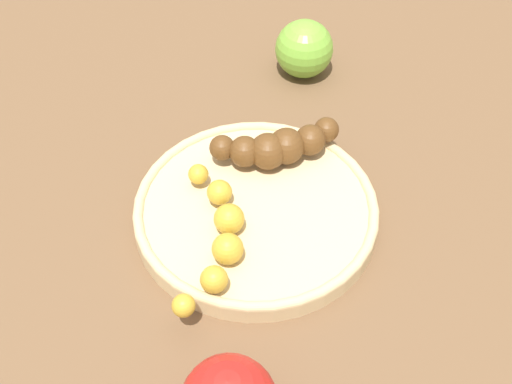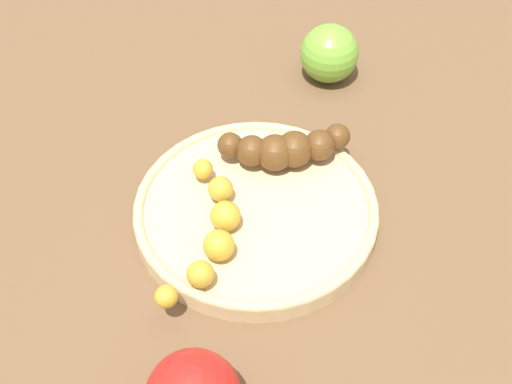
% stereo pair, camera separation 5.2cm
% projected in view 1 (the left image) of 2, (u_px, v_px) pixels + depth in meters
% --- Properties ---
extents(ground_plane, '(2.40, 2.40, 0.00)m').
position_uv_depth(ground_plane, '(256.00, 218.00, 0.64)').
color(ground_plane, brown).
extents(fruit_bowl, '(0.23, 0.23, 0.02)m').
position_uv_depth(fruit_bowl, '(256.00, 210.00, 0.63)').
color(fruit_bowl, '#D1B784').
rests_on(fruit_bowl, ground_plane).
extents(banana_spotted, '(0.16, 0.09, 0.03)m').
position_uv_depth(banana_spotted, '(219.00, 233.00, 0.58)').
color(banana_spotted, gold).
rests_on(banana_spotted, fruit_bowl).
extents(banana_overripe, '(0.10, 0.11, 0.04)m').
position_uv_depth(banana_overripe, '(278.00, 146.00, 0.65)').
color(banana_overripe, '#593819').
rests_on(banana_overripe, fruit_bowl).
extents(apple_green, '(0.07, 0.07, 0.07)m').
position_uv_depth(apple_green, '(304.00, 49.00, 0.76)').
color(apple_green, '#72B238').
rests_on(apple_green, ground_plane).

